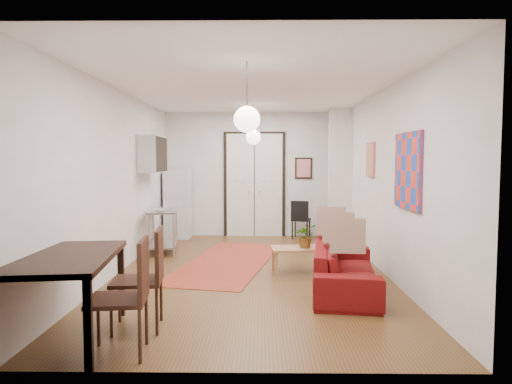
{
  "coord_description": "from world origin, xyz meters",
  "views": [
    {
      "loc": [
        0.17,
        -7.22,
        1.79
      ],
      "look_at": [
        0.07,
        0.46,
        1.25
      ],
      "focal_mm": 32.0,
      "sensor_mm": 36.0,
      "label": 1
    }
  ],
  "objects_px": {
    "coffee_table": "(299,251)",
    "dining_chair_far": "(121,285)",
    "dining_table": "(65,265)",
    "dining_chair_near": "(139,268)",
    "black_side_chair": "(301,216)",
    "sofa": "(345,268)",
    "kitchen_counter": "(163,225)",
    "fridge": "(178,204)"
  },
  "relations": [
    {
      "from": "coffee_table",
      "to": "dining_chair_far",
      "type": "relative_size",
      "value": 0.87
    },
    {
      "from": "coffee_table",
      "to": "dining_table",
      "type": "bearing_deg",
      "value": -131.67
    },
    {
      "from": "dining_table",
      "to": "dining_chair_near",
      "type": "bearing_deg",
      "value": 37.45
    },
    {
      "from": "dining_chair_near",
      "to": "dining_chair_far",
      "type": "height_order",
      "value": "same"
    },
    {
      "from": "dining_chair_near",
      "to": "black_side_chair",
      "type": "xyz_separation_m",
      "value": [
        2.22,
        5.62,
        -0.11
      ]
    },
    {
      "from": "sofa",
      "to": "dining_chair_far",
      "type": "height_order",
      "value": "dining_chair_far"
    },
    {
      "from": "coffee_table",
      "to": "black_side_chair",
      "type": "distance_m",
      "value": 3.27
    },
    {
      "from": "kitchen_counter",
      "to": "coffee_table",
      "type": "bearing_deg",
      "value": -39.52
    },
    {
      "from": "coffee_table",
      "to": "dining_chair_far",
      "type": "bearing_deg",
      "value": -122.45
    },
    {
      "from": "coffee_table",
      "to": "black_side_chair",
      "type": "height_order",
      "value": "black_side_chair"
    },
    {
      "from": "coffee_table",
      "to": "dining_table",
      "type": "distance_m",
      "value": 3.82
    },
    {
      "from": "coffee_table",
      "to": "dining_chair_near",
      "type": "distance_m",
      "value": 3.07
    },
    {
      "from": "kitchen_counter",
      "to": "fridge",
      "type": "distance_m",
      "value": 1.64
    },
    {
      "from": "sofa",
      "to": "fridge",
      "type": "height_order",
      "value": "fridge"
    },
    {
      "from": "kitchen_counter",
      "to": "fridge",
      "type": "bearing_deg",
      "value": 82.0
    },
    {
      "from": "kitchen_counter",
      "to": "dining_chair_far",
      "type": "xyz_separation_m",
      "value": [
        0.6,
        -4.57,
        0.1
      ]
    },
    {
      "from": "dining_table",
      "to": "black_side_chair",
      "type": "relative_size",
      "value": 1.9
    },
    {
      "from": "sofa",
      "to": "dining_table",
      "type": "distance_m",
      "value": 3.6
    },
    {
      "from": "sofa",
      "to": "coffee_table",
      "type": "distance_m",
      "value": 1.15
    },
    {
      "from": "dining_table",
      "to": "dining_chair_near",
      "type": "relative_size",
      "value": 1.55
    },
    {
      "from": "dining_chair_far",
      "to": "coffee_table",
      "type": "bearing_deg",
      "value": 140.88
    },
    {
      "from": "sofa",
      "to": "dining_chair_near",
      "type": "bearing_deg",
      "value": 126.95
    },
    {
      "from": "kitchen_counter",
      "to": "black_side_chair",
      "type": "xyz_separation_m",
      "value": [
        2.82,
        1.7,
        -0.01
      ]
    },
    {
      "from": "dining_chair_near",
      "to": "dining_chair_far",
      "type": "xyz_separation_m",
      "value": [
        0.0,
        -0.65,
        0.0
      ]
    },
    {
      "from": "coffee_table",
      "to": "kitchen_counter",
      "type": "relative_size",
      "value": 0.81
    },
    {
      "from": "dining_table",
      "to": "dining_chair_near",
      "type": "height_order",
      "value": "dining_chair_near"
    },
    {
      "from": "fridge",
      "to": "dining_table",
      "type": "bearing_deg",
      "value": -88.64
    },
    {
      "from": "coffee_table",
      "to": "dining_chair_near",
      "type": "height_order",
      "value": "dining_chair_near"
    },
    {
      "from": "fridge",
      "to": "dining_chair_far",
      "type": "distance_m",
      "value": 6.22
    },
    {
      "from": "dining_table",
      "to": "dining_chair_near",
      "type": "xyz_separation_m",
      "value": [
        0.6,
        0.46,
        -0.15
      ]
    },
    {
      "from": "sofa",
      "to": "black_side_chair",
      "type": "height_order",
      "value": "black_side_chair"
    },
    {
      "from": "dining_chair_near",
      "to": "dining_chair_far",
      "type": "relative_size",
      "value": 1.0
    },
    {
      "from": "dining_chair_far",
      "to": "dining_chair_near",
      "type": "bearing_deg",
      "value": 173.34
    },
    {
      "from": "coffee_table",
      "to": "dining_table",
      "type": "relative_size",
      "value": 0.56
    },
    {
      "from": "sofa",
      "to": "dining_chair_near",
      "type": "height_order",
      "value": "dining_chair_near"
    },
    {
      "from": "dining_chair_far",
      "to": "fridge",
      "type": "bearing_deg",
      "value": 178.88
    },
    {
      "from": "sofa",
      "to": "dining_table",
      "type": "relative_size",
      "value": 1.28
    },
    {
      "from": "black_side_chair",
      "to": "dining_table",
      "type": "bearing_deg",
      "value": 80.45
    },
    {
      "from": "kitchen_counter",
      "to": "fridge",
      "type": "xyz_separation_m",
      "value": [
        0.0,
        1.62,
        0.27
      ]
    },
    {
      "from": "fridge",
      "to": "dining_table",
      "type": "distance_m",
      "value": 6.0
    },
    {
      "from": "coffee_table",
      "to": "dining_chair_far",
      "type": "height_order",
      "value": "dining_chair_far"
    },
    {
      "from": "coffee_table",
      "to": "black_side_chair",
      "type": "xyz_separation_m",
      "value": [
        0.3,
        3.25,
        0.16
      ]
    }
  ]
}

